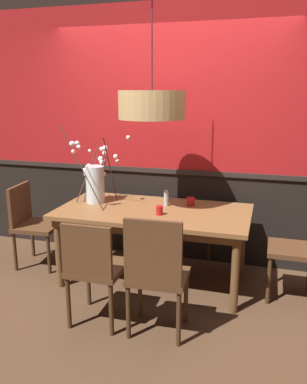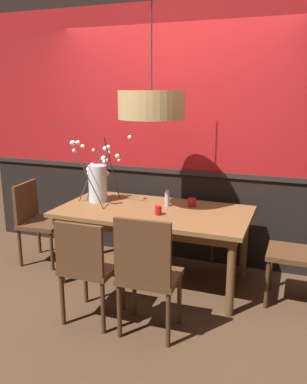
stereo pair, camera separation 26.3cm
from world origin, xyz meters
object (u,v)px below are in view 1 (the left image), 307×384
chair_head_east_end (302,244)px  vase_with_blossoms (95,183)px  chair_near_side_left (94,266)px  candle_holder_nearer_edge (160,210)px  dining_table (154,218)px  candle_holder_nearer_center (191,202)px  pendant_lamp (152,105)px  chair_head_west_end (32,220)px  chair_far_side_right (199,207)px  condiment_bottle (166,198)px  chair_near_side_right (156,271)px

chair_head_east_end → vase_with_blossoms: (-2.00, 0.07, 0.41)m
chair_near_side_left → candle_holder_nearer_edge: 0.85m
dining_table → candle_holder_nearer_center: size_ratio=21.84×
candle_holder_nearer_edge → pendant_lamp: bearing=136.2°
chair_head_west_end → pendant_lamp: size_ratio=0.79×
pendant_lamp → chair_far_side_right: bearing=72.2°
chair_near_side_left → chair_far_side_right: (0.52, 1.74, 0.03)m
dining_table → pendant_lamp: pendant_lamp is taller
chair_near_side_left → chair_head_west_end: size_ratio=1.00×
condiment_bottle → chair_near_side_right: bearing=-79.4°
dining_table → candle_holder_nearer_center: (0.31, 0.24, 0.12)m
chair_near_side_right → pendant_lamp: bearing=108.4°
chair_head_east_end → chair_head_west_end: 2.71m
chair_head_west_end → vase_with_blossoms: (0.71, 0.09, 0.44)m
candle_holder_nearer_edge → candle_holder_nearer_center: bearing=60.5°
chair_head_west_end → chair_near_side_left: bearing=-37.8°
chair_head_west_end → chair_head_east_end: bearing=0.4°
chair_far_side_right → vase_with_blossoms: bearing=-140.1°
candle_holder_nearer_center → condiment_bottle: (-0.23, -0.08, 0.03)m
chair_near_side_right → vase_with_blossoms: 1.40m
candle_holder_nearer_center → pendant_lamp: (-0.31, -0.28, 0.94)m
chair_near_side_right → pendant_lamp: size_ratio=0.87×
chair_head_east_end → vase_with_blossoms: 2.04m
chair_head_west_end → candle_holder_nearer_edge: chair_head_west_end is taller
chair_head_east_end → condiment_bottle: (-1.27, 0.15, 0.28)m
dining_table → chair_far_side_right: bearing=71.3°
candle_holder_nearer_center → chair_near_side_right: bearing=-91.7°
chair_far_side_right → candle_holder_nearer_edge: 1.05m
chair_head_east_end → candle_holder_nearer_center: chair_head_east_end is taller
vase_with_blossoms → chair_near_side_left: bearing=-66.8°
condiment_bottle → pendant_lamp: (-0.08, -0.21, 0.91)m
dining_table → chair_head_east_end: (1.36, 0.02, -0.13)m
chair_head_west_end → chair_near_side_right: bearing=-28.5°
dining_table → condiment_bottle: bearing=62.9°
dining_table → pendant_lamp: bearing=-89.8°
chair_near_side_right → condiment_bottle: size_ratio=6.08×
dining_table → chair_head_east_end: chair_head_east_end is taller
chair_near_side_left → candle_holder_nearer_edge: size_ratio=10.31×
candle_holder_nearer_edge → chair_near_side_right: bearing=-76.4°
chair_head_east_end → chair_near_side_right: chair_near_side_right is taller
chair_far_side_right → vase_with_blossoms: (-0.93, -0.78, 0.40)m
dining_table → chair_head_west_end: 1.36m
chair_near_side_left → candle_holder_nearer_center: size_ratio=10.53×
chair_near_side_right → dining_table: bearing=107.5°
vase_with_blossoms → pendant_lamp: (0.64, -0.13, 0.78)m
pendant_lamp → candle_holder_nearer_edge: bearing=-43.8°
candle_holder_nearer_edge → chair_far_side_right: bearing=79.1°
dining_table → chair_near_side_right: size_ratio=1.89×
chair_head_west_end → condiment_bottle: condiment_bottle is taller
dining_table → chair_head_east_end: bearing=0.7°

